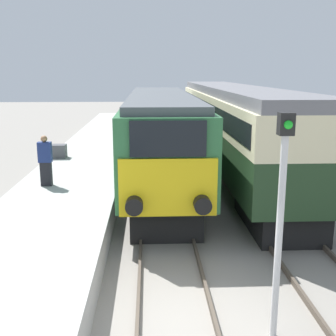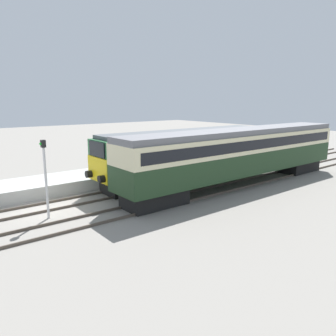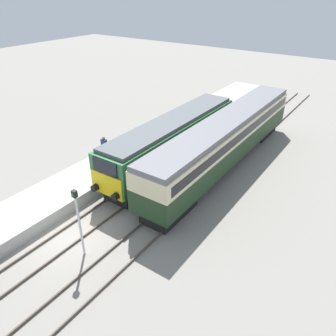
% 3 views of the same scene
% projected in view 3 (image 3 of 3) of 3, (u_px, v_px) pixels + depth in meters
% --- Properties ---
extents(ground_plane, '(120.00, 120.00, 0.00)m').
position_uv_depth(ground_plane, '(69.00, 237.00, 18.31)').
color(ground_plane, gray).
extents(platform_left, '(3.50, 50.00, 0.81)m').
position_uv_depth(platform_left, '(121.00, 159.00, 25.46)').
color(platform_left, '#A8A8A3').
rests_on(platform_left, ground_plane).
extents(rails_near_track, '(1.51, 60.00, 0.14)m').
position_uv_depth(rails_near_track, '(128.00, 194.00, 21.85)').
color(rails_near_track, '#4C4238').
rests_on(rails_near_track, ground_plane).
extents(rails_far_track, '(1.50, 60.00, 0.14)m').
position_uv_depth(rails_far_track, '(170.00, 212.00, 20.16)').
color(rails_far_track, '#4C4238').
rests_on(rails_far_track, ground_plane).
extents(locomotive, '(2.70, 14.77, 3.72)m').
position_uv_depth(locomotive, '(173.00, 139.00, 24.70)').
color(locomotive, black).
rests_on(locomotive, ground_plane).
extents(passenger_carriage, '(2.75, 19.20, 3.95)m').
position_uv_depth(passenger_carriage, '(226.00, 137.00, 24.28)').
color(passenger_carriage, black).
rests_on(passenger_carriage, ground_plane).
extents(person_on_platform, '(0.44, 0.26, 1.72)m').
position_uv_depth(person_on_platform, '(105.00, 147.00, 24.50)').
color(person_on_platform, black).
rests_on(person_on_platform, platform_left).
extents(signal_post, '(0.24, 0.28, 3.96)m').
position_uv_depth(signal_post, '(78.00, 218.00, 16.01)').
color(signal_post, silver).
rests_on(signal_post, ground_plane).
extents(luggage_crate, '(0.70, 0.56, 0.60)m').
position_uv_depth(luggage_crate, '(139.00, 132.00, 28.48)').
color(luggage_crate, '#4C4C51').
rests_on(luggage_crate, platform_left).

